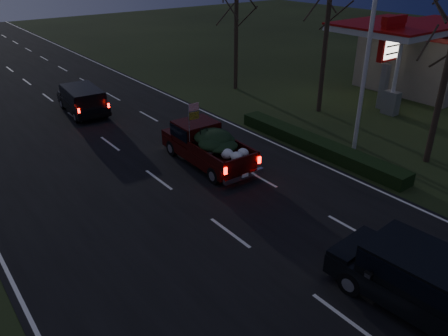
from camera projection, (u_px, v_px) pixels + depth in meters
ground at (230, 233)px, 15.32m from camera, size 120.00×120.00×0.00m
road_asphalt at (230, 233)px, 15.32m from camera, size 14.00×120.00×0.02m
hedge_row at (316, 145)px, 21.57m from camera, size 1.00×10.00×0.60m
light_pole at (370, 36)px, 19.48m from camera, size 0.50×0.90×9.16m
gas_price_pylon at (390, 47)px, 25.91m from camera, size 2.00×0.41×5.57m
gas_station_building at (438, 57)px, 31.77m from camera, size 10.00×7.00×4.00m
gas_canopy at (396, 32)px, 27.46m from camera, size 7.10×6.10×4.88m
bare_tree_mid at (329, 2)px, 24.29m from camera, size 3.60×3.60×8.50m
bare_tree_far at (236, 12)px, 29.22m from camera, size 3.60×3.60×7.00m
pickup_truck at (207, 143)px, 19.97m from camera, size 2.12×5.19×2.69m
lead_suv at (83, 98)px, 26.22m from camera, size 2.25×4.69×1.31m
rear_suv at (431, 281)px, 11.51m from camera, size 2.55×5.11×1.43m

